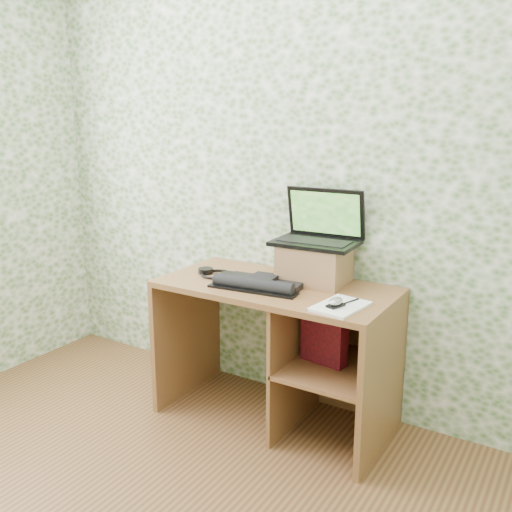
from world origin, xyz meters
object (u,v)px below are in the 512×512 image
Objects in this scene: notepad at (340,306)px; keyboard at (259,283)px; laptop at (319,231)px; desk at (291,335)px; riser at (315,264)px.

keyboard is at bearing 179.50° from notepad.
laptop is at bearing 49.36° from keyboard.
laptop reaches higher than desk.
riser is at bearing 44.51° from keyboard.
riser reaches higher than keyboard.
notepad is at bearing -13.73° from keyboard.
desk is at bearing -120.04° from riser.
notepad is at bearing -27.95° from desk.
riser is at bearing -92.85° from laptop.
desk is at bearing -115.49° from laptop.
riser reaches higher than desk.
laptop is (0.00, 0.04, 0.16)m from riser.
riser is 0.17m from laptop.
desk is 2.57× the size of keyboard.
keyboard is 0.47m from notepad.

